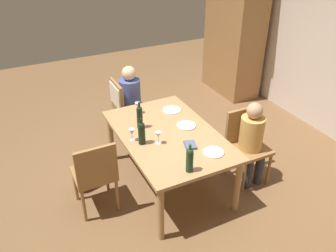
{
  "coord_description": "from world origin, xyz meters",
  "views": [
    {
      "loc": [
        3.09,
        -1.54,
        2.91
      ],
      "look_at": [
        0.0,
        0.0,
        0.83
      ],
      "focal_mm": 37.49,
      "sensor_mm": 36.0,
      "label": 1
    }
  ],
  "objects_px": {
    "wine_glass_near_left": "(158,135)",
    "person_man_bearded": "(252,138)",
    "wine_glass_centre": "(132,132)",
    "handbag": "(89,180)",
    "armoire_cabinet": "(234,33)",
    "wine_glass_near_right": "(138,106)",
    "wine_bottle_dark_red": "(190,159)",
    "chair_far_right": "(245,140)",
    "chair_near": "(95,173)",
    "person_woman_host": "(132,97)",
    "chair_left_end": "(122,102)",
    "dinner_plate_host": "(186,125)",
    "dinner_plate_guest_right": "(172,110)",
    "dinner_plate_guest_left": "(214,152)",
    "dining_table": "(168,139)",
    "wine_bottle_short_olive": "(140,117)",
    "wine_bottle_tall_green": "(142,132)"
  },
  "relations": [
    {
      "from": "wine_glass_near_left",
      "to": "person_man_bearded",
      "type": "bearing_deg",
      "value": 76.34
    },
    {
      "from": "wine_glass_centre",
      "to": "handbag",
      "type": "distance_m",
      "value": 0.93
    },
    {
      "from": "armoire_cabinet",
      "to": "wine_glass_near_left",
      "type": "relative_size",
      "value": 14.63
    },
    {
      "from": "person_man_bearded",
      "to": "wine_glass_near_right",
      "type": "height_order",
      "value": "person_man_bearded"
    },
    {
      "from": "wine_glass_centre",
      "to": "wine_bottle_dark_red",
      "type": "bearing_deg",
      "value": 21.79
    },
    {
      "from": "chair_far_right",
      "to": "chair_near",
      "type": "distance_m",
      "value": 1.85
    },
    {
      "from": "wine_glass_centre",
      "to": "person_woman_host",
      "type": "bearing_deg",
      "value": 159.04
    },
    {
      "from": "chair_left_end",
      "to": "dinner_plate_host",
      "type": "xyz_separation_m",
      "value": [
        1.18,
        0.4,
        0.14
      ]
    },
    {
      "from": "wine_glass_near_left",
      "to": "dinner_plate_guest_right",
      "type": "height_order",
      "value": "wine_glass_near_left"
    },
    {
      "from": "handbag",
      "to": "wine_bottle_dark_red",
      "type": "bearing_deg",
      "value": 36.72
    },
    {
      "from": "dinner_plate_host",
      "to": "dinner_plate_guest_left",
      "type": "distance_m",
      "value": 0.62
    },
    {
      "from": "wine_bottle_dark_red",
      "to": "dining_table",
      "type": "bearing_deg",
      "value": 170.46
    },
    {
      "from": "wine_bottle_dark_red",
      "to": "handbag",
      "type": "xyz_separation_m",
      "value": [
        -1.07,
        -0.8,
        -0.76
      ]
    },
    {
      "from": "wine_bottle_short_olive",
      "to": "dinner_plate_guest_right",
      "type": "height_order",
      "value": "wine_bottle_short_olive"
    },
    {
      "from": "wine_glass_near_left",
      "to": "wine_bottle_tall_green",
      "type": "bearing_deg",
      "value": -116.84
    },
    {
      "from": "wine_bottle_dark_red",
      "to": "handbag",
      "type": "distance_m",
      "value": 1.53
    },
    {
      "from": "wine_glass_near_left",
      "to": "wine_glass_centre",
      "type": "relative_size",
      "value": 1.0
    },
    {
      "from": "wine_bottle_short_olive",
      "to": "wine_glass_near_left",
      "type": "height_order",
      "value": "wine_bottle_short_olive"
    },
    {
      "from": "dining_table",
      "to": "dinner_plate_guest_left",
      "type": "bearing_deg",
      "value": 24.85
    },
    {
      "from": "person_woman_host",
      "to": "dinner_plate_guest_left",
      "type": "distance_m",
      "value": 1.81
    },
    {
      "from": "wine_glass_near_left",
      "to": "wine_glass_near_right",
      "type": "xyz_separation_m",
      "value": [
        -0.75,
        0.06,
        0.0
      ]
    },
    {
      "from": "wine_bottle_tall_green",
      "to": "wine_bottle_dark_red",
      "type": "height_order",
      "value": "wine_bottle_tall_green"
    },
    {
      "from": "dinner_plate_guest_right",
      "to": "person_man_bearded",
      "type": "bearing_deg",
      "value": 35.27
    },
    {
      "from": "wine_bottle_short_olive",
      "to": "handbag",
      "type": "height_order",
      "value": "wine_bottle_short_olive"
    },
    {
      "from": "wine_glass_near_right",
      "to": "handbag",
      "type": "relative_size",
      "value": 0.53
    },
    {
      "from": "chair_far_right",
      "to": "wine_bottle_dark_red",
      "type": "relative_size",
      "value": 2.96
    },
    {
      "from": "dinner_plate_guest_left",
      "to": "dinner_plate_guest_right",
      "type": "bearing_deg",
      "value": 178.4
    },
    {
      "from": "chair_far_right",
      "to": "wine_bottle_dark_red",
      "type": "bearing_deg",
      "value": 22.2
    },
    {
      "from": "chair_far_right",
      "to": "wine_glass_centre",
      "type": "height_order",
      "value": "chair_far_right"
    },
    {
      "from": "armoire_cabinet",
      "to": "chair_far_right",
      "type": "distance_m",
      "value": 2.69
    },
    {
      "from": "wine_glass_centre",
      "to": "dinner_plate_guest_left",
      "type": "distance_m",
      "value": 0.93
    },
    {
      "from": "wine_bottle_tall_green",
      "to": "wine_glass_centre",
      "type": "xyz_separation_m",
      "value": [
        -0.1,
        -0.08,
        -0.04
      ]
    },
    {
      "from": "person_woman_host",
      "to": "wine_bottle_tall_green",
      "type": "bearing_deg",
      "value": -16.3
    },
    {
      "from": "wine_bottle_tall_green",
      "to": "dinner_plate_host",
      "type": "relative_size",
      "value": 1.35
    },
    {
      "from": "armoire_cabinet",
      "to": "chair_left_end",
      "type": "height_order",
      "value": "armoire_cabinet"
    },
    {
      "from": "chair_left_end",
      "to": "person_woman_host",
      "type": "relative_size",
      "value": 0.82
    },
    {
      "from": "dinner_plate_guest_left",
      "to": "dinner_plate_host",
      "type": "bearing_deg",
      "value": 179.14
    },
    {
      "from": "dining_table",
      "to": "chair_left_end",
      "type": "bearing_deg",
      "value": -174.25
    },
    {
      "from": "handbag",
      "to": "wine_bottle_short_olive",
      "type": "bearing_deg",
      "value": 82.95
    },
    {
      "from": "armoire_cabinet",
      "to": "dinner_plate_host",
      "type": "relative_size",
      "value": 9.32
    },
    {
      "from": "person_woman_host",
      "to": "handbag",
      "type": "relative_size",
      "value": 4.01
    },
    {
      "from": "person_man_bearded",
      "to": "wine_bottle_short_olive",
      "type": "xyz_separation_m",
      "value": [
        -0.67,
        -1.16,
        0.24
      ]
    },
    {
      "from": "person_woman_host",
      "to": "wine_glass_near_right",
      "type": "height_order",
      "value": "person_woman_host"
    },
    {
      "from": "wine_bottle_dark_red",
      "to": "wine_glass_centre",
      "type": "relative_size",
      "value": 2.09
    },
    {
      "from": "dinner_plate_guest_left",
      "to": "armoire_cabinet",
      "type": "bearing_deg",
      "value": 141.18
    },
    {
      "from": "person_woman_host",
      "to": "wine_glass_near_left",
      "type": "distance_m",
      "value": 1.4
    },
    {
      "from": "dinner_plate_host",
      "to": "person_woman_host",
      "type": "bearing_deg",
      "value": -168.19
    },
    {
      "from": "wine_bottle_dark_red",
      "to": "wine_glass_near_right",
      "type": "height_order",
      "value": "wine_bottle_dark_red"
    },
    {
      "from": "dinner_plate_guest_right",
      "to": "wine_bottle_tall_green",
      "type": "bearing_deg",
      "value": -50.24
    },
    {
      "from": "chair_left_end",
      "to": "wine_glass_near_right",
      "type": "bearing_deg",
      "value": -0.42
    }
  ]
}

